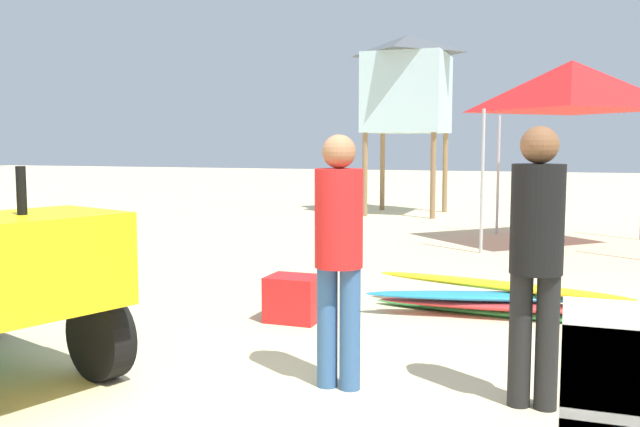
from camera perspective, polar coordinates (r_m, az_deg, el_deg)
name	(u,v)px	position (r m, az deg, el deg)	size (l,w,h in m)	color
ground	(201,424)	(4.28, -9.80, -16.77)	(80.00, 80.00, 0.00)	beige
stacked_plastic_chairs	(631,422)	(2.78, 24.30, -15.46)	(0.48, 0.48, 1.11)	white
surfboard_pile	(502,300)	(6.83, 14.78, -6.90)	(2.65, 0.96, 0.32)	green
lifeguard_near_left	(536,247)	(4.41, 17.45, -2.69)	(0.32, 0.32, 1.74)	black
lifeguard_near_center	(339,244)	(4.56, 1.56, -2.54)	(0.32, 0.32, 1.70)	#33598C
popup_canopy	(571,86)	(11.77, 20.07, 9.86)	(2.47, 2.47, 2.96)	#B2B2B7
lifeguard_tower	(407,84)	(16.37, 7.23, 10.59)	(1.98, 1.98, 4.16)	olive
cooler_box	(294,298)	(6.44, -2.18, -7.03)	(0.48, 0.39, 0.42)	red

